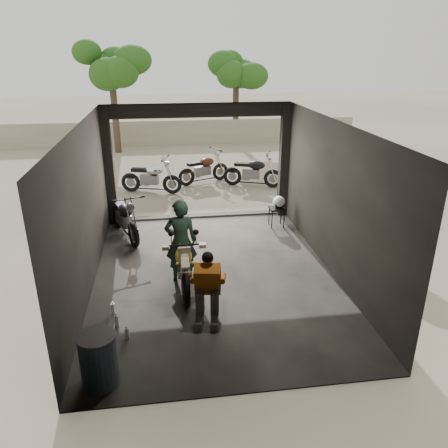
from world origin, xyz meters
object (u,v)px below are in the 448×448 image
object	(u,v)px
oil_drum	(99,361)
left_bike	(124,215)
outside_bike_b	(204,167)
rider	(181,241)
sign_post	(342,160)
main_bike	(183,260)
mechanic	(207,290)
helmet	(279,202)
outside_bike_c	(253,169)
stool	(277,210)
outside_bike_a	(151,175)

from	to	relation	value
oil_drum	left_bike	bearing A→B (deg)	90.00
outside_bike_b	oil_drum	xyz separation A→B (m)	(-2.46, -9.93, -0.19)
left_bike	oil_drum	size ratio (longest dim) A/B	2.16
rider	sign_post	xyz separation A→B (m)	(4.35, 2.54, 0.92)
main_bike	rider	world-z (taller)	rider
outside_bike_b	mechanic	distance (m)	8.56
rider	oil_drum	world-z (taller)	rider
outside_bike_b	helmet	size ratio (longest dim) A/B	5.16
mechanic	helmet	size ratio (longest dim) A/B	3.51
outside_bike_c	sign_post	distance (m)	4.31
outside_bike_b	helmet	bearing A→B (deg)	175.06
main_bike	oil_drum	distance (m)	2.92
rider	outside_bike_b	bearing A→B (deg)	-98.05
oil_drum	mechanic	bearing A→B (deg)	39.82
left_bike	helmet	xyz separation A→B (m)	(4.06, 0.14, 0.10)
stool	helmet	size ratio (longest dim) A/B	1.60
main_bike	rider	xyz separation A→B (m)	(-0.03, 0.31, 0.28)
stool	oil_drum	size ratio (longest dim) A/B	0.67
outside_bike_b	mechanic	world-z (taller)	mechanic
main_bike	mechanic	world-z (taller)	main_bike
mechanic	sign_post	bearing A→B (deg)	55.72
helmet	oil_drum	xyz separation A→B (m)	(-4.06, -5.53, -0.29)
sign_post	outside_bike_a	bearing A→B (deg)	158.80
outside_bike_b	outside_bike_c	distance (m)	1.78
outside_bike_c	left_bike	bearing A→B (deg)	153.80
outside_bike_b	rider	xyz separation A→B (m)	(-1.15, -7.04, 0.29)
rider	stool	size ratio (longest dim) A/B	3.24
main_bike	sign_post	distance (m)	5.32
outside_bike_a	outside_bike_b	size ratio (longest dim) A/B	1.02
mechanic	sign_post	world-z (taller)	sign_post
stool	mechanic	bearing A→B (deg)	-119.51
outside_bike_a	rider	distance (m)	6.18
mechanic	oil_drum	distance (m)	2.21
outside_bike_a	helmet	xyz separation A→B (m)	(3.45, -3.50, 0.09)
outside_bike_b	helmet	xyz separation A→B (m)	(1.59, -4.40, 0.11)
outside_bike_a	sign_post	bearing A→B (deg)	-108.30
left_bike	outside_bike_c	size ratio (longest dim) A/B	0.98
mechanic	helmet	distance (m)	4.76
main_bike	mechanic	xyz separation A→B (m)	(0.35, -1.18, -0.01)
helmet	main_bike	bearing A→B (deg)	-124.80
main_bike	left_bike	bearing A→B (deg)	115.63
main_bike	rider	distance (m)	0.42
helmet	sign_post	size ratio (longest dim) A/B	0.13
helmet	oil_drum	size ratio (longest dim) A/B	0.42
mechanic	stool	xyz separation A→B (m)	(2.31, 4.09, -0.13)
main_bike	outside_bike_a	size ratio (longest dim) A/B	1.01
outside_bike_c	helmet	size ratio (longest dim) A/B	5.27
mechanic	rider	bearing A→B (deg)	114.43
main_bike	outside_bike_b	world-z (taller)	main_bike
rider	mechanic	distance (m)	1.56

